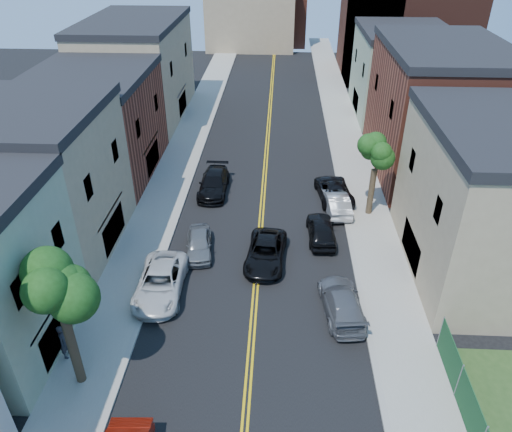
# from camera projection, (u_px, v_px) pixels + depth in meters

# --- Properties ---
(sidewalk_left) EXTENTS (3.20, 100.00, 0.15)m
(sidewalk_left) POSITION_uv_depth(u_px,v_px,m) (182.00, 153.00, 45.05)
(sidewalk_left) COLOR gray
(sidewalk_left) RESTS_ON ground
(sidewalk_right) EXTENTS (3.20, 100.00, 0.15)m
(sidewalk_right) POSITION_uv_depth(u_px,v_px,m) (352.00, 156.00, 44.36)
(sidewalk_right) COLOR gray
(sidewalk_right) RESTS_ON ground
(curb_left) EXTENTS (0.30, 100.00, 0.15)m
(curb_left) POSITION_uv_depth(u_px,v_px,m) (200.00, 153.00, 44.98)
(curb_left) COLOR gray
(curb_left) RESTS_ON ground
(curb_right) EXTENTS (0.30, 100.00, 0.15)m
(curb_right) POSITION_uv_depth(u_px,v_px,m) (333.00, 156.00, 44.44)
(curb_right) COLOR gray
(curb_right) RESTS_ON ground
(bldg_left_tan_near) EXTENTS (9.00, 10.00, 9.00)m
(bldg_left_tan_near) POSITION_uv_depth(u_px,v_px,m) (36.00, 186.00, 30.26)
(bldg_left_tan_near) COLOR #998466
(bldg_left_tan_near) RESTS_ON ground
(bldg_left_brick) EXTENTS (9.00, 12.00, 8.00)m
(bldg_left_brick) POSITION_uv_depth(u_px,v_px,m) (95.00, 128.00, 39.85)
(bldg_left_brick) COLOR brown
(bldg_left_brick) RESTS_ON ground
(bldg_left_tan_far) EXTENTS (9.00, 16.00, 9.50)m
(bldg_left_tan_far) POSITION_uv_depth(u_px,v_px,m) (138.00, 72.00, 51.33)
(bldg_left_tan_far) COLOR #998466
(bldg_left_tan_far) RESTS_ON ground
(bldg_right_tan) EXTENTS (9.00, 12.00, 9.00)m
(bldg_right_tan) POSITION_uv_depth(u_px,v_px,m) (498.00, 205.00, 28.19)
(bldg_right_tan) COLOR #998466
(bldg_right_tan) RESTS_ON ground
(bldg_right_brick) EXTENTS (9.00, 14.00, 10.00)m
(bldg_right_brick) POSITION_uv_depth(u_px,v_px,m) (436.00, 114.00, 39.80)
(bldg_right_brick) COLOR brown
(bldg_right_brick) RESTS_ON ground
(bldg_right_palegrn) EXTENTS (9.00, 12.00, 8.50)m
(bldg_right_palegrn) POSITION_uv_depth(u_px,v_px,m) (400.00, 75.00, 52.07)
(bldg_right_palegrn) COLOR gray
(bldg_right_palegrn) RESTS_ON ground
(church) EXTENTS (16.20, 14.20, 22.60)m
(church) POSITION_uv_depth(u_px,v_px,m) (399.00, 20.00, 63.16)
(church) COLOR #4C2319
(church) RESTS_ON ground
(backdrop_left) EXTENTS (14.00, 8.00, 12.00)m
(backdrop_left) POSITION_uv_depth(u_px,v_px,m) (250.00, 10.00, 77.36)
(backdrop_left) COLOR #998466
(backdrop_left) RESTS_ON ground
(backdrop_center) EXTENTS (10.00, 8.00, 10.00)m
(backdrop_center) POSITION_uv_depth(u_px,v_px,m) (276.00, 13.00, 81.11)
(backdrop_center) COLOR brown
(backdrop_center) RESTS_ON ground
(tree_left_mid) EXTENTS (5.20, 5.20, 9.29)m
(tree_left_mid) POSITION_uv_depth(u_px,v_px,m) (52.00, 273.00, 19.58)
(tree_left_mid) COLOR #382A1C
(tree_left_mid) RESTS_ON sidewalk_left
(tree_right_far) EXTENTS (4.40, 4.40, 8.03)m
(tree_right_far) POSITION_uv_depth(u_px,v_px,m) (379.00, 142.00, 32.89)
(tree_right_far) COLOR #382A1C
(tree_right_far) RESTS_ON sidewalk_right
(white_pickup) EXTENTS (2.73, 5.67, 1.56)m
(white_pickup) POSITION_uv_depth(u_px,v_px,m) (160.00, 282.00, 28.05)
(white_pickup) COLOR silver
(white_pickup) RESTS_ON ground
(grey_car_left) EXTENTS (2.15, 4.23, 1.38)m
(grey_car_left) POSITION_uv_depth(u_px,v_px,m) (199.00, 244.00, 31.51)
(grey_car_left) COLOR slate
(grey_car_left) RESTS_ON ground
(black_car_left) EXTENTS (2.23, 5.34, 1.54)m
(black_car_left) POSITION_uv_depth(u_px,v_px,m) (214.00, 183.00, 38.44)
(black_car_left) COLOR black
(black_car_left) RESTS_ON ground
(grey_car_right) EXTENTS (2.60, 5.23, 1.46)m
(grey_car_right) POSITION_uv_depth(u_px,v_px,m) (342.00, 302.00, 26.68)
(grey_car_right) COLOR #56585E
(grey_car_right) RESTS_ON ground
(black_car_right) EXTENTS (1.96, 4.52, 1.52)m
(black_car_right) POSITION_uv_depth(u_px,v_px,m) (321.00, 229.00, 32.81)
(black_car_right) COLOR black
(black_car_right) RESTS_ON ground
(silver_car_right) EXTENTS (2.13, 4.71, 1.50)m
(silver_car_right) POSITION_uv_depth(u_px,v_px,m) (336.00, 202.00, 35.98)
(silver_car_right) COLOR #A1A3A8
(silver_car_right) RESTS_ON ground
(dark_car_right_far) EXTENTS (3.04, 5.44, 1.44)m
(dark_car_right_far) POSITION_uv_depth(u_px,v_px,m) (334.00, 190.00, 37.67)
(dark_car_right_far) COLOR black
(dark_car_right_far) RESTS_ON ground
(black_suv_lane) EXTENTS (2.79, 5.30, 1.42)m
(black_suv_lane) POSITION_uv_depth(u_px,v_px,m) (266.00, 253.00, 30.64)
(black_suv_lane) COLOR black
(black_suv_lane) RESTS_ON ground
(pedestrian_left) EXTENTS (0.49, 0.73, 1.94)m
(pedestrian_left) POSITION_uv_depth(u_px,v_px,m) (64.00, 341.00, 23.70)
(pedestrian_left) COLOR #26262D
(pedestrian_left) RESTS_ON sidewalk_left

